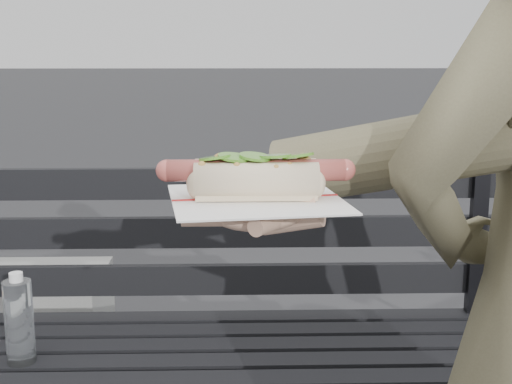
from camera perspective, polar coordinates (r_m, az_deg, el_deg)
park_bench at (r=1.79m, az=-3.15°, el=-9.84°), size 1.50×0.44×0.88m
held_hotdog at (r=0.89m, az=12.96°, el=2.98°), size 0.64×0.31×0.20m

